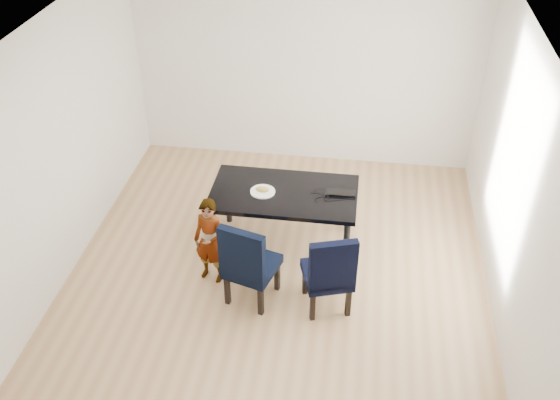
# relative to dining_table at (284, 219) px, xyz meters

# --- Properties ---
(floor) EXTENTS (4.50, 5.00, 0.01)m
(floor) POSITION_rel_dining_table_xyz_m (0.00, -0.50, -0.38)
(floor) COLOR tan
(floor) RESTS_ON ground
(ceiling) EXTENTS (4.50, 5.00, 0.01)m
(ceiling) POSITION_rel_dining_table_xyz_m (0.00, -0.50, 2.33)
(ceiling) COLOR white
(ceiling) RESTS_ON wall_back
(wall_back) EXTENTS (4.50, 0.01, 2.70)m
(wall_back) POSITION_rel_dining_table_xyz_m (0.00, 2.00, 0.98)
(wall_back) COLOR silver
(wall_back) RESTS_ON ground
(wall_front) EXTENTS (4.50, 0.01, 2.70)m
(wall_front) POSITION_rel_dining_table_xyz_m (0.00, -3.00, 0.98)
(wall_front) COLOR white
(wall_front) RESTS_ON ground
(wall_left) EXTENTS (0.01, 5.00, 2.70)m
(wall_left) POSITION_rel_dining_table_xyz_m (-2.25, -0.50, 0.98)
(wall_left) COLOR white
(wall_left) RESTS_ON ground
(wall_right) EXTENTS (0.01, 5.00, 2.70)m
(wall_right) POSITION_rel_dining_table_xyz_m (2.25, -0.50, 0.98)
(wall_right) COLOR silver
(wall_right) RESTS_ON ground
(dining_table) EXTENTS (1.60, 0.90, 0.75)m
(dining_table) POSITION_rel_dining_table_xyz_m (0.00, 0.00, 0.00)
(dining_table) COLOR black
(dining_table) RESTS_ON floor
(chair_left) EXTENTS (0.60, 0.61, 0.99)m
(chair_left) POSITION_rel_dining_table_xyz_m (-0.20, -0.87, 0.12)
(chair_left) COLOR black
(chair_left) RESTS_ON floor
(chair_right) EXTENTS (0.58, 0.60, 0.96)m
(chair_right) POSITION_rel_dining_table_xyz_m (0.56, -0.88, 0.11)
(chair_right) COLOR black
(chair_right) RESTS_ON floor
(child) EXTENTS (0.42, 0.33, 1.00)m
(child) POSITION_rel_dining_table_xyz_m (-0.69, -0.65, 0.13)
(child) COLOR orange
(child) RESTS_ON floor
(plate) EXTENTS (0.34, 0.34, 0.02)m
(plate) POSITION_rel_dining_table_xyz_m (-0.23, -0.04, 0.38)
(plate) COLOR white
(plate) RESTS_ON dining_table
(sandwich) EXTENTS (0.16, 0.11, 0.06)m
(sandwich) POSITION_rel_dining_table_xyz_m (-0.23, -0.05, 0.42)
(sandwich) COLOR #B89941
(sandwich) RESTS_ON plate
(laptop) EXTENTS (0.33, 0.21, 0.03)m
(laptop) POSITION_rel_dining_table_xyz_m (0.61, 0.10, 0.39)
(laptop) COLOR black
(laptop) RESTS_ON dining_table
(cable_tangle) EXTENTS (0.17, 0.17, 0.01)m
(cable_tangle) POSITION_rel_dining_table_xyz_m (0.43, -0.09, 0.38)
(cable_tangle) COLOR black
(cable_tangle) RESTS_ON dining_table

